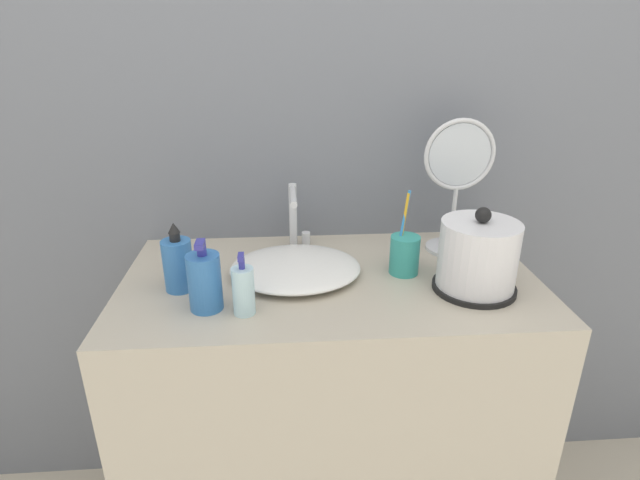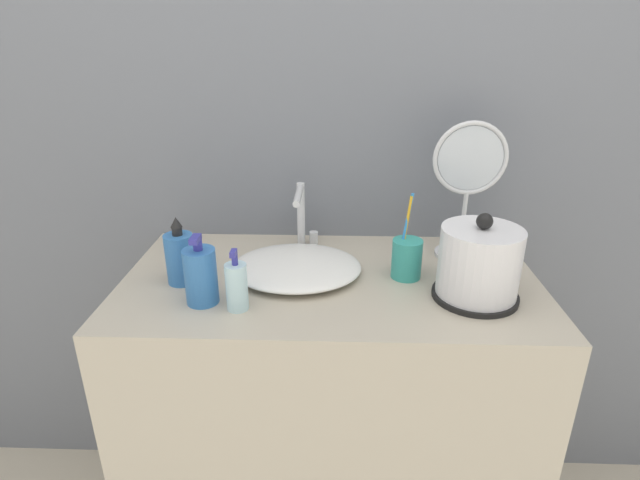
{
  "view_description": "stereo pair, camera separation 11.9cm",
  "coord_description": "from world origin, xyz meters",
  "px_view_note": "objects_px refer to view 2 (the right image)",
  "views": [
    {
      "loc": [
        -0.11,
        -0.82,
        1.43
      ],
      "look_at": [
        -0.03,
        0.28,
        0.97
      ],
      "focal_mm": 28.0,
      "sensor_mm": 36.0,
      "label": 1
    },
    {
      "loc": [
        0.01,
        -0.82,
        1.43
      ],
      "look_at": [
        -0.03,
        0.28,
        0.97
      ],
      "focal_mm": 28.0,
      "sensor_mm": 36.0,
      "label": 2
    }
  ],
  "objects_px": {
    "faucet": "(302,213)",
    "lotion_bottle": "(237,286)",
    "mouthwash_bottle": "(180,257)",
    "vanity_mirror": "(467,185)",
    "shampoo_bottle": "(201,276)",
    "toothbrush_cup": "(407,258)",
    "electric_kettle": "(479,266)"
  },
  "relations": [
    {
      "from": "faucet",
      "to": "lotion_bottle",
      "type": "distance_m",
      "value": 0.36
    },
    {
      "from": "mouthwash_bottle",
      "to": "vanity_mirror",
      "type": "xyz_separation_m",
      "value": [
        0.7,
        0.18,
        0.13
      ]
    },
    {
      "from": "shampoo_bottle",
      "to": "faucet",
      "type": "bearing_deg",
      "value": 56.71
    },
    {
      "from": "toothbrush_cup",
      "to": "lotion_bottle",
      "type": "relative_size",
      "value": 1.48
    },
    {
      "from": "toothbrush_cup",
      "to": "shampoo_bottle",
      "type": "xyz_separation_m",
      "value": [
        -0.47,
        -0.14,
        0.01
      ]
    },
    {
      "from": "toothbrush_cup",
      "to": "shampoo_bottle",
      "type": "relative_size",
      "value": 1.29
    },
    {
      "from": "lotion_bottle",
      "to": "vanity_mirror",
      "type": "xyz_separation_m",
      "value": [
        0.55,
        0.3,
        0.14
      ]
    },
    {
      "from": "electric_kettle",
      "to": "vanity_mirror",
      "type": "distance_m",
      "value": 0.26
    },
    {
      "from": "shampoo_bottle",
      "to": "vanity_mirror",
      "type": "bearing_deg",
      "value": 23.48
    },
    {
      "from": "faucet",
      "to": "vanity_mirror",
      "type": "distance_m",
      "value": 0.44
    },
    {
      "from": "shampoo_bottle",
      "to": "vanity_mirror",
      "type": "distance_m",
      "value": 0.7
    },
    {
      "from": "lotion_bottle",
      "to": "electric_kettle",
      "type": "bearing_deg",
      "value": 7.39
    },
    {
      "from": "toothbrush_cup",
      "to": "electric_kettle",
      "type": "bearing_deg",
      "value": -34.38
    },
    {
      "from": "toothbrush_cup",
      "to": "lotion_bottle",
      "type": "bearing_deg",
      "value": -156.44
    },
    {
      "from": "vanity_mirror",
      "to": "electric_kettle",
      "type": "bearing_deg",
      "value": -94.09
    },
    {
      "from": "electric_kettle",
      "to": "lotion_bottle",
      "type": "xyz_separation_m",
      "value": [
        -0.53,
        -0.07,
        -0.02
      ]
    },
    {
      "from": "mouthwash_bottle",
      "to": "vanity_mirror",
      "type": "relative_size",
      "value": 0.46
    },
    {
      "from": "electric_kettle",
      "to": "vanity_mirror",
      "type": "xyz_separation_m",
      "value": [
        0.02,
        0.23,
        0.12
      ]
    },
    {
      "from": "electric_kettle",
      "to": "lotion_bottle",
      "type": "distance_m",
      "value": 0.53
    },
    {
      "from": "mouthwash_bottle",
      "to": "faucet",
      "type": "bearing_deg",
      "value": 37.63
    },
    {
      "from": "electric_kettle",
      "to": "lotion_bottle",
      "type": "height_order",
      "value": "electric_kettle"
    },
    {
      "from": "faucet",
      "to": "shampoo_bottle",
      "type": "height_order",
      "value": "faucet"
    },
    {
      "from": "toothbrush_cup",
      "to": "lotion_bottle",
      "type": "xyz_separation_m",
      "value": [
        -0.38,
        -0.17,
        0.0
      ]
    },
    {
      "from": "faucet",
      "to": "vanity_mirror",
      "type": "height_order",
      "value": "vanity_mirror"
    },
    {
      "from": "shampoo_bottle",
      "to": "mouthwash_bottle",
      "type": "distance_m",
      "value": 0.12
    },
    {
      "from": "mouthwash_bottle",
      "to": "vanity_mirror",
      "type": "distance_m",
      "value": 0.74
    },
    {
      "from": "electric_kettle",
      "to": "toothbrush_cup",
      "type": "xyz_separation_m",
      "value": [
        -0.14,
        0.1,
        -0.03
      ]
    },
    {
      "from": "faucet",
      "to": "shampoo_bottle",
      "type": "xyz_separation_m",
      "value": [
        -0.2,
        -0.31,
        -0.04
      ]
    },
    {
      "from": "faucet",
      "to": "lotion_bottle",
      "type": "bearing_deg",
      "value": -109.55
    },
    {
      "from": "shampoo_bottle",
      "to": "vanity_mirror",
      "type": "xyz_separation_m",
      "value": [
        0.63,
        0.27,
        0.13
      ]
    },
    {
      "from": "faucet",
      "to": "mouthwash_bottle",
      "type": "bearing_deg",
      "value": -142.37
    },
    {
      "from": "electric_kettle",
      "to": "toothbrush_cup",
      "type": "relative_size",
      "value": 0.97
    }
  ]
}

